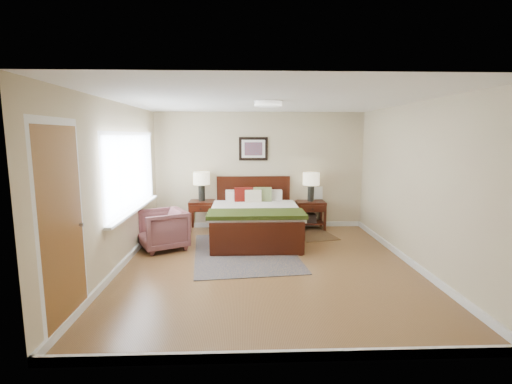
% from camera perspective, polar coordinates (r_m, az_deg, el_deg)
% --- Properties ---
extents(floor, '(5.00, 5.00, 0.00)m').
position_cam_1_polar(floor, '(5.88, 1.76, -11.21)').
color(floor, brown).
rests_on(floor, ground).
extents(back_wall, '(4.50, 0.04, 2.50)m').
position_cam_1_polar(back_wall, '(8.06, 0.59, 3.33)').
color(back_wall, '#C2B78D').
rests_on(back_wall, ground).
extents(front_wall, '(4.50, 0.04, 2.50)m').
position_cam_1_polar(front_wall, '(3.13, 5.01, -5.14)').
color(front_wall, '#C2B78D').
rests_on(front_wall, ground).
extents(left_wall, '(0.04, 5.00, 2.50)m').
position_cam_1_polar(left_wall, '(5.87, -20.66, 0.79)').
color(left_wall, '#C2B78D').
rests_on(left_wall, ground).
extents(right_wall, '(0.04, 5.00, 2.50)m').
position_cam_1_polar(right_wall, '(6.16, 23.20, 0.99)').
color(right_wall, '#C2B78D').
rests_on(right_wall, ground).
extents(ceiling, '(4.50, 5.00, 0.02)m').
position_cam_1_polar(ceiling, '(5.55, 1.89, 13.85)').
color(ceiling, white).
rests_on(ceiling, back_wall).
extents(window, '(0.11, 2.72, 1.32)m').
position_cam_1_polar(window, '(6.50, -18.33, 2.74)').
color(window, silver).
rests_on(window, left_wall).
extents(door, '(0.06, 1.00, 2.18)m').
position_cam_1_polar(door, '(4.29, -27.64, -4.78)').
color(door, silver).
rests_on(door, ground).
extents(ceil_fixture, '(0.44, 0.44, 0.08)m').
position_cam_1_polar(ceil_fixture, '(5.55, 1.88, 13.49)').
color(ceil_fixture, white).
rests_on(ceil_fixture, ceiling).
extents(bed, '(1.71, 2.06, 1.11)m').
position_cam_1_polar(bed, '(7.16, -0.16, -3.31)').
color(bed, '#381308').
rests_on(bed, ground).
extents(wall_art, '(0.62, 0.05, 0.50)m').
position_cam_1_polar(wall_art, '(7.99, -0.40, 6.66)').
color(wall_art, black).
rests_on(wall_art, back_wall).
extents(nightstand_left, '(0.53, 0.48, 0.63)m').
position_cam_1_polar(nightstand_left, '(7.95, -8.32, -2.26)').
color(nightstand_left, '#381308').
rests_on(nightstand_left, ground).
extents(nightstand_right, '(0.61, 0.46, 0.60)m').
position_cam_1_polar(nightstand_right, '(8.08, 8.39, -3.09)').
color(nightstand_right, '#381308').
rests_on(nightstand_right, ground).
extents(lamp_left, '(0.35, 0.35, 0.61)m').
position_cam_1_polar(lamp_left, '(7.89, -8.40, 1.74)').
color(lamp_left, black).
rests_on(lamp_left, nightstand_left).
extents(lamp_right, '(0.35, 0.35, 0.61)m').
position_cam_1_polar(lamp_right, '(7.98, 8.47, 1.64)').
color(lamp_right, black).
rests_on(lamp_right, nightstand_right).
extents(armchair, '(1.04, 1.03, 0.70)m').
position_cam_1_polar(armchair, '(6.80, -14.18, -5.62)').
color(armchair, brown).
rests_on(armchair, ground).
extents(rug_persian, '(1.94, 2.56, 0.01)m').
position_cam_1_polar(rug_persian, '(6.50, -1.74, -9.18)').
color(rug_persian, '#0B1A39').
rests_on(rug_persian, ground).
extents(rug_navy, '(0.93, 1.19, 0.01)m').
position_cam_1_polar(rug_navy, '(7.72, 8.74, -6.41)').
color(rug_navy, black).
rests_on(rug_navy, ground).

